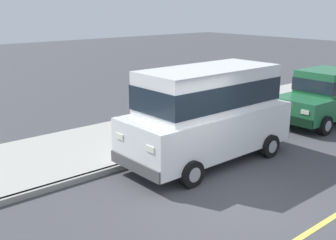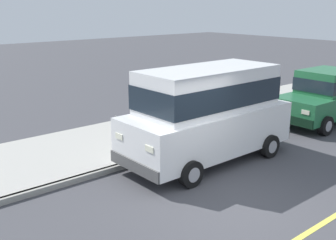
{
  "view_description": "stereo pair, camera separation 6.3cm",
  "coord_description": "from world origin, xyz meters",
  "px_view_note": "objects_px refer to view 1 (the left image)",
  "views": [
    {
      "loc": [
        5.07,
        -6.28,
        4.08
      ],
      "look_at": [
        -3.67,
        1.16,
        0.85
      ],
      "focal_mm": 44.02,
      "sensor_mm": 36.0,
      "label": 1
    },
    {
      "loc": [
        5.11,
        -6.23,
        4.08
      ],
      "look_at": [
        -3.67,
        1.16,
        0.85
      ],
      "focal_mm": 44.02,
      "sensor_mm": 36.0,
      "label": 2
    }
  ],
  "objects_px": {
    "fire_hydrant": "(223,118)",
    "dog_grey": "(121,120)",
    "car_green_hatchback": "(323,96)",
    "car_white_van": "(208,110)"
  },
  "relations": [
    {
      "from": "fire_hydrant",
      "to": "dog_grey",
      "type": "bearing_deg",
      "value": -129.02
    },
    {
      "from": "dog_grey",
      "to": "fire_hydrant",
      "type": "distance_m",
      "value": 3.35
    },
    {
      "from": "dog_grey",
      "to": "car_green_hatchback",
      "type": "bearing_deg",
      "value": 59.8
    },
    {
      "from": "car_white_van",
      "to": "car_green_hatchback",
      "type": "height_order",
      "value": "car_white_van"
    },
    {
      "from": "fire_hydrant",
      "to": "car_white_van",
      "type": "bearing_deg",
      "value": -57.27
    },
    {
      "from": "car_white_van",
      "to": "fire_hydrant",
      "type": "bearing_deg",
      "value": 122.73
    },
    {
      "from": "dog_grey",
      "to": "fire_hydrant",
      "type": "bearing_deg",
      "value": 50.98
    },
    {
      "from": "car_green_hatchback",
      "to": "dog_grey",
      "type": "bearing_deg",
      "value": -120.2
    },
    {
      "from": "car_green_hatchback",
      "to": "fire_hydrant",
      "type": "distance_m",
      "value": 3.88
    },
    {
      "from": "car_white_van",
      "to": "fire_hydrant",
      "type": "xyz_separation_m",
      "value": [
        -1.42,
        2.21,
        -0.92
      ]
    }
  ]
}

